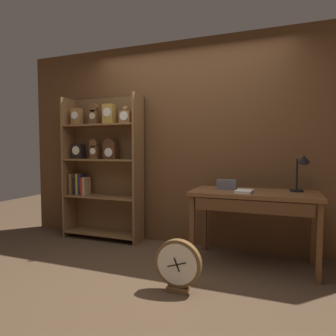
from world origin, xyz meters
TOP-DOWN VIEW (x-y plane):
  - ground_plane at (0.00, 0.00)m, footprint 10.00×10.00m
  - back_wood_panel at (0.00, 1.36)m, footprint 4.80×0.05m
  - bookshelf at (-1.18, 1.18)m, footprint 1.11×0.31m
  - workbench at (0.87, 0.89)m, footprint 1.30×0.63m
  - desk_lamp at (1.32, 1.04)m, footprint 0.20×0.20m
  - toolbox_small at (0.57, 0.97)m, footprint 0.21×0.10m
  - open_repair_manual at (0.78, 0.80)m, footprint 0.18×0.23m
  - round_clock_large at (0.31, 0.06)m, footprint 0.41×0.11m

SIDE VIEW (x-z plane):
  - ground_plane at x=0.00m, z-range 0.00..0.00m
  - round_clock_large at x=0.31m, z-range 0.00..0.46m
  - workbench at x=0.87m, z-range 0.30..1.08m
  - open_repair_manual at x=0.78m, z-range 0.78..0.81m
  - toolbox_small at x=0.57m, z-range 0.78..0.89m
  - bookshelf at x=-1.18m, z-range 0.05..1.98m
  - desk_lamp at x=1.32m, z-range 0.82..1.23m
  - back_wood_panel at x=0.00m, z-range 0.00..2.60m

